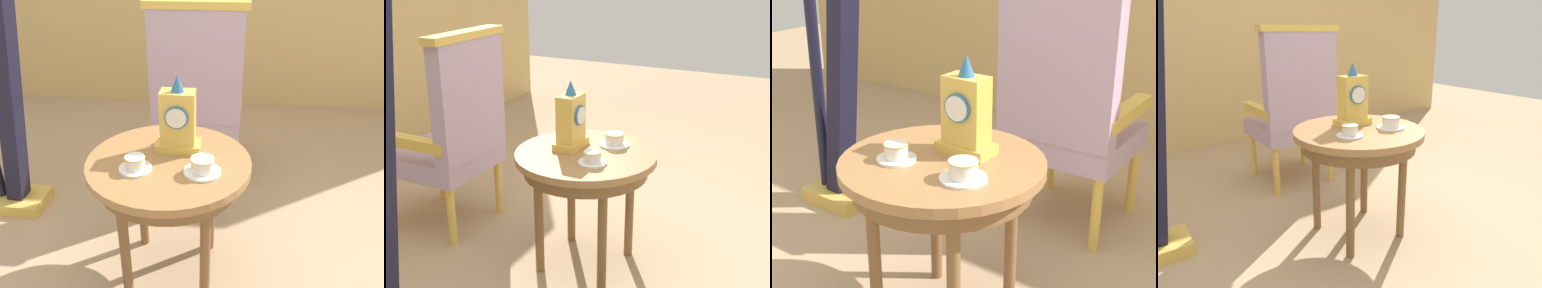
# 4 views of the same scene
# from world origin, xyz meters

# --- Properties ---
(side_table) EXTENTS (0.69, 0.69, 0.61)m
(side_table) POSITION_xyz_m (0.08, 0.04, 0.54)
(side_table) COLOR #9E7042
(side_table) RESTS_ON ground
(teacup_left) EXTENTS (0.13, 0.13, 0.06)m
(teacup_left) POSITION_xyz_m (-0.04, -0.05, 0.64)
(teacup_left) COLOR white
(teacup_left) RESTS_ON side_table
(teacup_right) EXTENTS (0.15, 0.15, 0.06)m
(teacup_right) POSITION_xyz_m (0.23, -0.04, 0.64)
(teacup_right) COLOR white
(teacup_right) RESTS_ON side_table
(mantel_clock) EXTENTS (0.19, 0.11, 0.34)m
(mantel_clock) POSITION_xyz_m (0.11, 0.14, 0.75)
(mantel_clock) COLOR gold
(mantel_clock) RESTS_ON side_table
(armchair) EXTENTS (0.56, 0.54, 1.14)m
(armchair) POSITION_xyz_m (0.12, 0.88, 0.59)
(armchair) COLOR #B299B7
(armchair) RESTS_ON ground
(harp) EXTENTS (0.40, 0.24, 1.83)m
(harp) POSITION_xyz_m (-0.86, 0.45, 0.74)
(harp) COLOR gold
(harp) RESTS_ON ground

